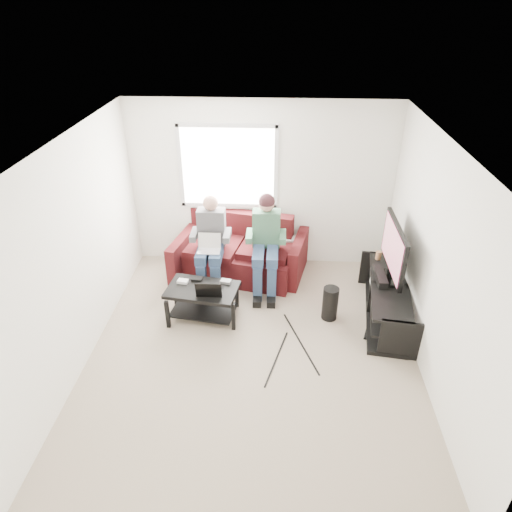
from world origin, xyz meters
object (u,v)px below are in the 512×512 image
object	(u,v)px
tv_stand	(387,302)
tv	(394,250)
subwoofer	(330,303)
end_table	(291,256)
sofa	(241,254)
coffee_table	(203,296)

from	to	relation	value
tv_stand	tv	size ratio (longest dim) A/B	1.56
tv	subwoofer	distance (m)	1.10
subwoofer	end_table	xyz separation A→B (m)	(-0.51, 1.20, 0.02)
tv	end_table	distance (m)	1.81
tv_stand	end_table	xyz separation A→B (m)	(-1.28, 1.14, 0.02)
tv_stand	end_table	distance (m)	1.71
tv_stand	subwoofer	bearing A→B (deg)	-175.53
sofa	tv_stand	xyz separation A→B (m)	(2.07, -1.02, -0.09)
coffee_table	subwoofer	distance (m)	1.72
sofa	tv	xyz separation A→B (m)	(2.06, -0.92, 0.67)
tv	subwoofer	size ratio (longest dim) A/B	2.29
sofa	end_table	world-z (taller)	sofa
tv	subwoofer	bearing A→B (deg)	-168.18
coffee_table	end_table	world-z (taller)	end_table
sofa	end_table	distance (m)	0.80
subwoofer	tv	bearing A→B (deg)	11.82
coffee_table	subwoofer	world-z (taller)	subwoofer
sofa	tv	distance (m)	2.36
tv	subwoofer	world-z (taller)	tv
sofa	coffee_table	bearing A→B (deg)	-110.09
tv_stand	coffee_table	bearing A→B (deg)	-177.21
tv_stand	subwoofer	size ratio (longest dim) A/B	3.57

